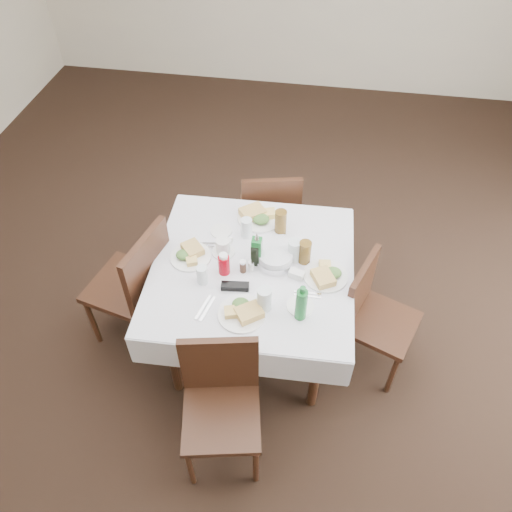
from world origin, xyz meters
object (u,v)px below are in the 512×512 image
Objects in this scene: water_s at (264,299)px; bread_basket at (275,258)px; chair_east at (372,311)px; oil_cruet_dark at (255,254)px; water_e at (294,251)px; green_bottle at (301,304)px; water_n at (246,228)px; chair_north at (270,212)px; chair_west at (137,282)px; oil_cruet_green at (257,250)px; water_w at (202,275)px; dining_table at (253,276)px; ketchup_bottle at (224,264)px; coffee_mug at (223,247)px; chair_south at (221,396)px.

water_s is 0.65× the size of bread_basket.
oil_cruet_dark reaches higher than chair_east.
chair_east is 0.63m from water_e.
water_n is at bearing 124.66° from green_bottle.
chair_north is 1.12m from chair_west.
oil_cruet_dark is (0.74, 0.09, 0.30)m from chair_west.
chair_west reaches higher than oil_cruet_dark.
water_s is at bearing -73.90° from oil_cruet_green.
water_w is 0.49× the size of green_bottle.
water_n is at bearing 25.81° from chair_west.
chair_north is 4.51× the size of oil_cruet_dark.
water_e is 1.22× the size of water_w.
dining_table is 8.29× the size of water_s.
oil_cruet_green is (-0.73, 0.03, 0.38)m from chair_east.
water_e is (0.24, 0.10, 0.16)m from dining_table.
water_s reaches higher than chair_east.
water_e is at bearing 9.45° from chair_west.
ketchup_bottle reaches higher than water_n.
dining_table is 5.12× the size of green_bottle.
water_e is 0.43m from coffee_mug.
chair_east is 1.48m from chair_west.
oil_cruet_green reaches higher than water_s.
water_e is 0.12m from bread_basket.
water_w is (-1.01, -0.17, 0.34)m from chair_east.
bread_basket is at bearing 24.42° from ketchup_bottle.
ketchup_bottle reaches higher than coffee_mug.
green_bottle is at bearing -27.85° from ketchup_bottle.
chair_north is at bearing 106.13° from green_bottle.
chair_south is 0.87m from coffee_mug.
water_e is at bearing 1.77° from coffee_mug.
water_e reaches higher than chair_south.
water_n is at bearing 56.21° from coffee_mug.
coffee_mug is (-0.14, 0.80, 0.31)m from chair_south.
chair_south is at bearing -94.91° from oil_cruet_dark.
water_s is (0.17, 0.42, 0.34)m from chair_south.
dining_table is 5.08× the size of oil_cruet_green.
water_w is 0.35m from oil_cruet_green.
coffee_mug is at bearing -178.23° from water_e.
green_bottle is at bearing -63.41° from bread_basket.
chair_north is (-0.00, 0.78, -0.17)m from dining_table.
chair_south is at bearing -95.38° from oil_cruet_green.
water_s reaches higher than chair_north.
water_n is 0.24m from oil_cruet_green.
oil_cruet_green is at bearing 106.10° from water_s.
water_e is 0.60× the size of green_bottle.
ketchup_bottle reaches higher than chair_north.
chair_south is 6.09× the size of coffee_mug.
chair_east is at bearing 42.09° from chair_south.
water_n reaches higher than bread_basket.
dining_table is at bearing -23.28° from coffee_mug.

